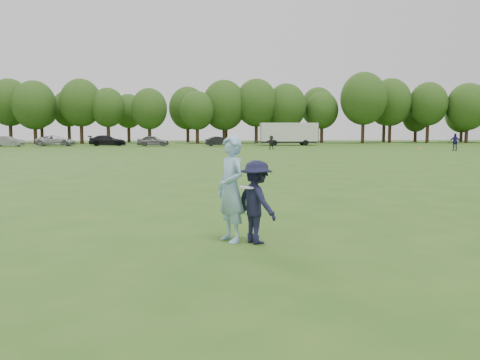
% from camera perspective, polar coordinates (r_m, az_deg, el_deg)
% --- Properties ---
extents(ground, '(200.00, 200.00, 0.00)m').
position_cam_1_polar(ground, '(10.46, -1.40, -6.18)').
color(ground, '#285417').
rests_on(ground, ground).
extents(thrower, '(0.77, 0.88, 2.03)m').
position_cam_1_polar(thrower, '(9.69, -1.03, -1.04)').
color(thrower, '#92BDE3').
rests_on(thrower, ground).
extents(defender, '(1.02, 1.17, 1.58)m').
position_cam_1_polar(defender, '(9.59, 1.87, -2.48)').
color(defender, '#181935').
rests_on(defender, ground).
extents(player_far_b, '(1.12, 1.02, 1.83)m').
position_cam_1_polar(player_far_b, '(57.87, 22.98, 3.94)').
color(player_far_b, navy).
rests_on(player_far_b, ground).
extents(player_far_d, '(1.49, 0.62, 1.56)m').
position_cam_1_polar(player_far_d, '(57.23, 3.54, 4.23)').
color(player_far_d, '#252525').
rests_on(player_far_d, ground).
extents(car_b, '(4.37, 1.96, 1.39)m').
position_cam_1_polar(car_b, '(74.06, -24.70, 3.97)').
color(car_b, gray).
rests_on(car_b, ground).
extents(car_c, '(5.21, 2.42, 1.45)m').
position_cam_1_polar(car_c, '(73.94, -19.98, 4.16)').
color(car_c, '#A9AAAE').
rests_on(car_c, ground).
extents(car_d, '(5.18, 2.49, 1.46)m').
position_cam_1_polar(car_d, '(72.78, -14.66, 4.30)').
color(car_d, black).
rests_on(car_d, ground).
extents(car_e, '(4.24, 1.71, 1.44)m').
position_cam_1_polar(car_e, '(69.79, -9.74, 4.35)').
color(car_e, slate).
rests_on(car_e, ground).
extents(car_f, '(4.06, 1.72, 1.30)m').
position_cam_1_polar(car_f, '(69.18, -2.30, 4.36)').
color(car_f, black).
rests_on(car_f, ground).
extents(field_cone, '(0.28, 0.28, 0.30)m').
position_cam_1_polar(field_cone, '(59.48, 19.58, 3.36)').
color(field_cone, orange).
rests_on(field_cone, ground).
extents(disc_in_play, '(0.27, 0.27, 0.05)m').
position_cam_1_polar(disc_in_play, '(9.39, 0.75, -0.82)').
color(disc_in_play, white).
rests_on(disc_in_play, ground).
extents(cargo_trailer, '(9.00, 2.75, 3.20)m').
position_cam_1_polar(cargo_trailer, '(72.60, 5.48, 5.29)').
color(cargo_trailer, silver).
rests_on(cargo_trailer, ground).
extents(treeline, '(130.35, 18.39, 11.74)m').
position_cam_1_polar(treeline, '(87.29, -1.87, 8.30)').
color(treeline, '#332114').
rests_on(treeline, ground).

